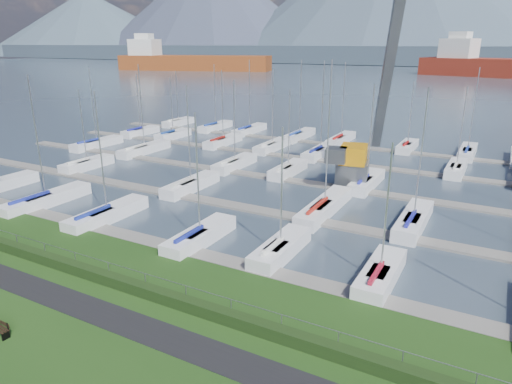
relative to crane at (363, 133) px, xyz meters
The scene contains 9 objects.
path 31.91m from the crane, 96.85° to the right, with size 160.00×2.00×0.04m, color black.
water 231.86m from the crane, 90.93° to the left, with size 800.00×540.00×0.20m, color #3C4958.
hedge 29.31m from the crane, 97.46° to the right, with size 80.00×0.70×0.70m, color black.
fence 28.79m from the crane, 97.57° to the right, with size 0.04×0.04×80.00m, color gray.
foothill 301.78m from the crane, 90.71° to the left, with size 900.00×80.00×12.00m, color #3C4B59.
docks 7.06m from the crane, 149.15° to the right, with size 90.00×41.60×0.25m.
crane is the anchor object (origin of this frame).
cargo_ship_west 218.98m from the crane, 131.39° to the left, with size 84.10×40.91×21.50m.
sailboat_fleet 6.37m from the crane, 167.20° to the left, with size 74.77×49.49×13.51m.
Camera 1 is at (16.37, -18.10, 14.26)m, focal length 32.00 mm.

